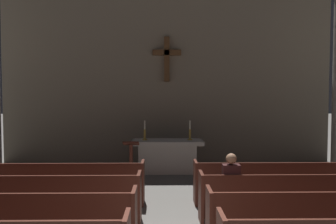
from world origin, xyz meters
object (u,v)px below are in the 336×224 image
pew_left_row_3 (45,198)px  pew_right_row_4 (275,182)px  altar (167,155)px  pew_right_row_2 (322,218)px  lectern (131,162)px  candlestick_right (190,134)px  lone_worshipper (230,186)px  pew_left_row_2 (20,220)px  pew_right_row_3 (294,197)px  candlestick_left (145,134)px  pew_left_row_4 (63,183)px

pew_left_row_3 → pew_right_row_4: size_ratio=1.00×
pew_left_row_3 → altar: (2.34, 4.21, 0.06)m
pew_right_row_2 → pew_right_row_4: 2.23m
pew_right_row_2 → lectern: (-3.35, 4.12, 0.07)m
pew_left_row_3 → candlestick_right: bearing=54.2°
lone_worshipper → pew_left_row_3: bearing=-179.4°
pew_left_row_2 → candlestick_right: 6.17m
pew_left_row_3 → lectern: bearing=66.3°
pew_right_row_3 → candlestick_left: 5.24m
pew_left_row_2 → candlestick_right: candlestick_right is taller
pew_left_row_2 → pew_right_row_3: size_ratio=1.00×
pew_left_row_2 → pew_right_row_4: (4.67, 2.23, 0.00)m
pew_right_row_3 → candlestick_right: bearing=111.2°
pew_left_row_3 → pew_right_row_4: (4.67, 1.11, 0.00)m
pew_left_row_2 → candlestick_left: candlestick_left is taller
pew_left_row_2 → candlestick_left: size_ratio=5.89×
pew_right_row_4 → pew_right_row_3: bearing=-90.0°
candlestick_left → lone_worshipper: size_ratio=0.46×
pew_right_row_2 → candlestick_right: (-1.64, 5.32, 0.72)m
pew_left_row_4 → pew_right_row_3: same height
pew_left_row_3 → lectern: (1.32, 3.01, 0.07)m
pew_left_row_4 → candlestick_right: (3.04, 3.10, 0.72)m
pew_left_row_2 → pew_right_row_3: 4.80m
pew_left_row_3 → altar: bearing=61.0°
pew_left_row_4 → lone_worshipper: lone_worshipper is taller
pew_right_row_4 → candlestick_left: bearing=134.4°
lectern → pew_left_row_4: bearing=-124.9°
lectern → pew_left_row_2: bearing=-107.8°
lectern → candlestick_left: bearing=75.4°
altar → lone_worshipper: lone_worshipper is taller
pew_right_row_3 → candlestick_right: candlestick_right is taller
pew_left_row_4 → pew_left_row_3: bearing=-90.0°
pew_right_row_2 → candlestick_left: (-3.04, 5.32, 0.72)m
pew_left_row_2 → altar: bearing=66.3°
pew_left_row_2 → pew_left_row_4: bearing=90.0°
pew_right_row_3 → candlestick_left: size_ratio=5.89×
pew_right_row_4 → lectern: 3.85m
candlestick_left → pew_left_row_3: bearing=-111.2°
pew_left_row_3 → pew_left_row_4: size_ratio=1.00×
candlestick_left → candlestick_right: bearing=0.0°
lectern → altar: bearing=49.8°
candlestick_right → pew_right_row_3: bearing=-68.8°
pew_left_row_4 → candlestick_left: 3.58m
pew_left_row_2 → lone_worshipper: 3.66m
pew_left_row_2 → lectern: lectern is taller
pew_right_row_2 → lectern: lectern is taller
pew_right_row_2 → pew_right_row_3: same height
pew_left_row_4 → lone_worshipper: (3.47, -1.07, 0.22)m
altar → lectern: lectern is taller
altar → lone_worshipper: bearing=-74.8°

